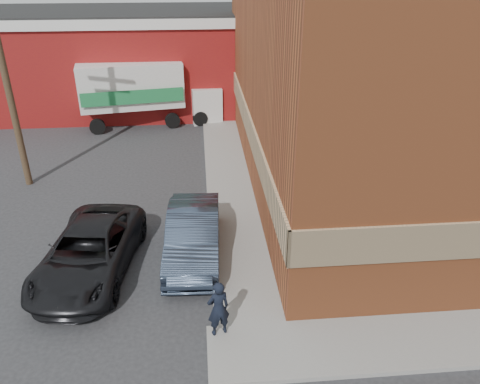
# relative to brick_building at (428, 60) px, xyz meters

# --- Properties ---
(ground) EXTENTS (90.00, 90.00, 0.00)m
(ground) POSITION_rel_brick_building_xyz_m (-8.50, -9.00, -4.68)
(ground) COLOR #28282B
(ground) RESTS_ON ground
(brick_building) EXTENTS (14.25, 18.25, 9.36)m
(brick_building) POSITION_rel_brick_building_xyz_m (0.00, 0.00, 0.00)
(brick_building) COLOR #A4512A
(brick_building) RESTS_ON ground
(sidewalk_west) EXTENTS (1.80, 18.00, 0.12)m
(sidewalk_west) POSITION_rel_brick_building_xyz_m (-7.90, 0.00, -4.62)
(sidewalk_west) COLOR gray
(sidewalk_west) RESTS_ON ground
(warehouse) EXTENTS (16.30, 8.30, 5.60)m
(warehouse) POSITION_rel_brick_building_xyz_m (-14.50, 11.00, -1.87)
(warehouse) COLOR maroon
(warehouse) RESTS_ON ground
(utility_pole) EXTENTS (2.00, 0.26, 9.00)m
(utility_pole) POSITION_rel_brick_building_xyz_m (-16.00, 0.00, 0.06)
(utility_pole) COLOR #4B3725
(utility_pole) RESTS_ON ground
(man) EXTENTS (0.63, 0.51, 1.50)m
(man) POSITION_rel_brick_building_xyz_m (-8.70, -9.25, -3.81)
(man) COLOR black
(man) RESTS_ON sidewalk_south
(sedan) EXTENTS (1.75, 4.54, 1.47)m
(sedan) POSITION_rel_brick_building_xyz_m (-9.30, -5.71, -3.95)
(sedan) COLOR #2E3A4D
(sedan) RESTS_ON ground
(suv_a) EXTENTS (2.98, 5.31, 1.40)m
(suv_a) POSITION_rel_brick_building_xyz_m (-12.28, -6.30, -3.98)
(suv_a) COLOR black
(suv_a) RESTS_ON ground
(box_truck) EXTENTS (7.15, 3.16, 3.41)m
(box_truck) POSITION_rel_brick_building_xyz_m (-11.84, 7.11, -2.72)
(box_truck) COLOR silver
(box_truck) RESTS_ON ground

